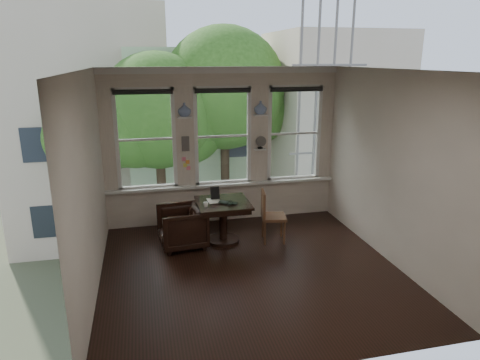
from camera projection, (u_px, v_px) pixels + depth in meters
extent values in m
plane|color=black|center=(251.00, 270.00, 6.60)|extent=(4.50, 4.50, 0.00)
plane|color=silver|center=(252.00, 70.00, 5.77)|extent=(4.50, 4.50, 0.00)
plane|color=silver|center=(223.00, 146.00, 8.29)|extent=(4.50, 0.00, 4.50)
plane|color=silver|center=(311.00, 238.00, 4.08)|extent=(4.50, 0.00, 4.50)
plane|color=silver|center=(88.00, 187.00, 5.70)|extent=(0.00, 4.50, 4.50)
plane|color=silver|center=(391.00, 168.00, 6.67)|extent=(0.00, 4.50, 4.50)
cube|color=white|center=(185.00, 117.00, 7.88)|extent=(0.26, 0.16, 0.03)
cube|color=white|center=(260.00, 115.00, 8.19)|extent=(0.26, 0.16, 0.03)
cube|color=#59544F|center=(185.00, 144.00, 8.04)|extent=(0.14, 0.06, 0.28)
imported|color=white|center=(184.00, 110.00, 7.84)|extent=(0.24, 0.24, 0.25)
imported|color=white|center=(260.00, 108.00, 8.15)|extent=(0.24, 0.24, 0.25)
imported|color=black|center=(182.00, 227.00, 7.34)|extent=(0.86, 0.84, 0.72)
cube|color=maroon|center=(182.00, 222.00, 7.31)|extent=(0.45, 0.45, 0.06)
imported|color=black|center=(227.00, 204.00, 7.27)|extent=(0.39, 0.34, 0.03)
imported|color=white|center=(206.00, 205.00, 7.14)|extent=(0.11, 0.11, 0.08)
imported|color=white|center=(230.00, 203.00, 7.20)|extent=(0.14, 0.14, 0.09)
cube|color=black|center=(215.00, 193.00, 7.53)|extent=(0.16, 0.08, 0.22)
cube|color=silver|center=(214.00, 201.00, 7.46)|extent=(0.24, 0.31, 0.00)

